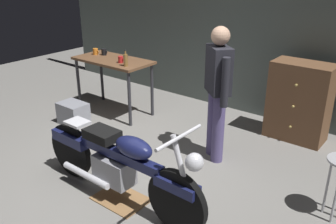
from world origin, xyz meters
The scene contains 12 objects.
ground_plane centered at (0.00, 0.00, 0.00)m, with size 12.00×12.00×0.00m, color gray.
back_wall centered at (0.00, 2.80, 1.55)m, with size 8.00×0.12×3.10m, color #56605B.
workbench centered at (-1.63, 1.41, 0.79)m, with size 1.30×0.64×0.90m.
motorcycle centered at (0.17, -0.29, 0.45)m, with size 2.19×0.60×1.00m.
person_standing centered at (0.48, 1.11, 0.93)m, with size 0.45×0.41×1.67m.
wooden_dresser centered at (1.09, 2.30, 0.55)m, with size 0.80×0.47×1.10m.
drip_tray centered at (0.18, -0.29, 0.01)m, with size 0.56×0.40×0.01m, color olive.
storage_bin centered at (-1.78, 0.66, 0.17)m, with size 0.44×0.32×0.34m, color gray.
mug_black_matte centered at (-1.94, 1.51, 0.95)m, with size 0.12×0.08×0.11m.
mug_red_diner centered at (-1.37, 1.33, 0.95)m, with size 0.11×0.08×0.10m.
mug_orange_travel centered at (-2.07, 1.45, 0.95)m, with size 0.12×0.08×0.10m.
bottle centered at (-1.17, 1.24, 1.00)m, with size 0.06×0.06×0.24m.
Camera 1 is at (2.55, -2.50, 2.34)m, focal length 38.80 mm.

